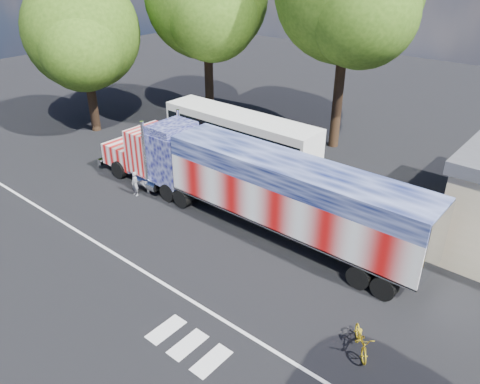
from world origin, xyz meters
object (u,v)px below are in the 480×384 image
Objects in this scene: tree_w_a at (83,33)px; woman at (135,184)px; semi_truck at (249,183)px; coach_bus at (240,138)px; bicycle at (361,340)px.

woman is at bearing -24.35° from tree_w_a.
tree_w_a is (-11.07, 5.01, 6.76)m from woman.
semi_truck is 19.05m from tree_w_a.
coach_bus is 7.88m from woman.
tree_w_a is (-12.71, -2.64, 5.77)m from coach_bus.
semi_truck is 11.70× the size of bicycle.
tree_w_a is at bearing -168.28° from coach_bus.
bicycle is (15.82, -2.41, -0.27)m from woman.
bicycle is at bearing -26.33° from semi_truck.
semi_truck is 7.45m from woman.
woman is at bearing -102.09° from coach_bus.
coach_bus is 7.76× the size of woman.
woman is at bearing 133.56° from bicycle.
coach_bus is at bearing 106.89° from bicycle.
coach_bus is 17.43m from bicycle.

